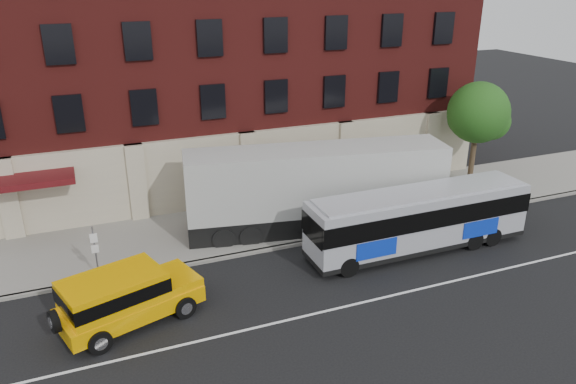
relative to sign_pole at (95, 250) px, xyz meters
name	(u,v)px	position (x,y,z in m)	size (l,w,h in m)	color
ground	(344,315)	(8.50, -6.15, -1.45)	(120.00, 120.00, 0.00)	black
sidewalk	(265,221)	(8.50, 2.85, -1.38)	(60.00, 6.00, 0.15)	gray
kerb	(286,246)	(8.50, -0.15, -1.38)	(60.00, 0.25, 0.15)	gray
lane_line	(338,308)	(8.50, -5.65, -1.45)	(60.00, 0.12, 0.01)	silver
building	(219,55)	(8.49, 10.77, 6.13)	(30.00, 12.10, 15.00)	maroon
sign_pole	(95,250)	(0.00, 0.00, 0.00)	(0.30, 0.20, 2.50)	gray
street_tree	(479,115)	(22.04, 3.34, 2.96)	(3.60, 3.60, 6.20)	#3D2E1E
city_bus	(419,218)	(14.14, -2.59, 0.19)	(10.84, 2.35, 2.97)	#9EA0A8
yellow_suv	(123,296)	(0.71, -3.58, -0.26)	(5.59, 3.59, 2.08)	#FAAD00
shipping_container	(317,190)	(10.66, 1.21, 0.67)	(13.11, 4.81, 4.29)	black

